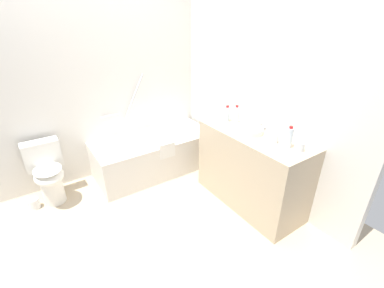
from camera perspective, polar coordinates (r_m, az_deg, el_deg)
ground_plane at (r=3.04m, az=-9.22°, el=-16.03°), size 3.83×3.83×0.00m
wall_back_tiled at (r=3.61m, az=-20.04°, el=11.98°), size 3.23×0.10×2.46m
wall_right_mirror at (r=3.22m, az=13.63°, el=11.21°), size 0.10×2.95×2.46m
bathtub at (r=3.74m, az=-8.28°, el=-1.90°), size 1.65×0.75×1.33m
toilet at (r=3.48m, az=-29.20°, el=-5.43°), size 0.40×0.52×0.74m
vanity_counter at (r=3.07m, az=12.87°, el=-5.42°), size 0.55×1.29×0.90m
sink_basin at (r=2.87m, az=12.21°, el=3.08°), size 0.32×0.32×0.06m
sink_faucet at (r=3.00m, az=14.80°, el=3.82°), size 0.10×0.15×0.06m
water_bottle_0 at (r=2.62m, az=20.66°, el=1.35°), size 0.06×0.06×0.22m
water_bottle_1 at (r=3.12m, az=7.75°, el=6.57°), size 0.06×0.06×0.19m
water_bottle_2 at (r=3.08m, az=9.75°, el=6.34°), size 0.06×0.06×0.22m
drinking_glass_0 at (r=2.70m, az=17.75°, el=1.16°), size 0.07×0.07×0.09m
drinking_glass_1 at (r=2.62m, az=22.74°, el=-0.50°), size 0.08×0.08×0.08m
toilet_paper_roll at (r=3.62m, az=-31.40°, el=-11.12°), size 0.11×0.11×0.12m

